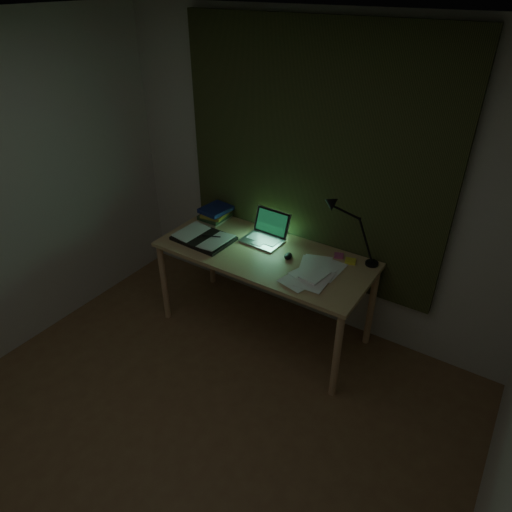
{
  "coord_description": "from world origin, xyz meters",
  "views": [
    {
      "loc": [
        1.49,
        -1.07,
        2.68
      ],
      "look_at": [
        -0.14,
        1.42,
        0.82
      ],
      "focal_mm": 32.0,
      "sensor_mm": 36.0,
      "label": 1
    }
  ],
  "objects": [
    {
      "name": "book_stack",
      "position": [
        -0.8,
        1.77,
        0.86
      ],
      "size": [
        0.22,
        0.26,
        0.14
      ],
      "primitive_type": null,
      "rotation": [
        0.0,
        0.0,
        0.02
      ],
      "color": "silver",
      "rests_on": "desk"
    },
    {
      "name": "loose_papers",
      "position": [
        0.29,
        1.48,
        0.8
      ],
      "size": [
        0.35,
        0.37,
        0.02
      ],
      "primitive_type": null,
      "rotation": [
        0.0,
        0.0,
        0.01
      ],
      "color": "white",
      "rests_on": "desk"
    },
    {
      "name": "wall_back",
      "position": [
        0.0,
        2.0,
        1.25
      ],
      "size": [
        3.5,
        0.0,
        2.5
      ],
      "primitive_type": "cube",
      "color": "beige",
      "rests_on": "ground"
    },
    {
      "name": "sticky_pink",
      "position": [
        0.38,
        1.81,
        0.8
      ],
      "size": [
        0.09,
        0.09,
        0.02
      ],
      "primitive_type": "cube",
      "rotation": [
        0.0,
        0.0,
        0.36
      ],
      "color": "#C34B85",
      "rests_on": "desk"
    },
    {
      "name": "floor",
      "position": [
        0.0,
        0.0,
        0.0
      ],
      "size": [
        3.5,
        4.0,
        0.0
      ],
      "primitive_type": "cube",
      "color": "brown",
      "rests_on": "ground"
    },
    {
      "name": "open_textbook",
      "position": [
        -0.68,
        1.44,
        0.81
      ],
      "size": [
        0.48,
        0.35,
        0.04
      ],
      "primitive_type": null,
      "rotation": [
        0.0,
        0.0,
        -0.04
      ],
      "color": "silver",
      "rests_on": "desk"
    },
    {
      "name": "ceiling",
      "position": [
        0.0,
        0.0,
        2.5
      ],
      "size": [
        3.5,
        4.0,
        0.0
      ],
      "primitive_type": "cube",
      "color": "white",
      "rests_on": "ground"
    },
    {
      "name": "curtain",
      "position": [
        0.0,
        1.96,
        1.45
      ],
      "size": [
        2.2,
        0.06,
        2.0
      ],
      "primitive_type": "cube",
      "color": "#272E17",
      "rests_on": "wall_back"
    },
    {
      "name": "mouse",
      "position": [
        0.05,
        1.58,
        0.81
      ],
      "size": [
        0.08,
        0.11,
        0.04
      ],
      "primitive_type": "ellipsoid",
      "rotation": [
        0.0,
        0.0,
        0.29
      ],
      "color": "black",
      "rests_on": "desk"
    },
    {
      "name": "desk_lamp",
      "position": [
        0.63,
        1.84,
        1.06
      ],
      "size": [
        0.39,
        0.32,
        0.54
      ],
      "primitive_type": null,
      "rotation": [
        0.0,
        0.0,
        0.11
      ],
      "color": "black",
      "rests_on": "desk"
    },
    {
      "name": "desk",
      "position": [
        -0.14,
        1.54,
        0.39
      ],
      "size": [
        1.73,
        0.76,
        0.79
      ],
      "primitive_type": null,
      "color": "tan",
      "rests_on": "floor"
    },
    {
      "name": "sticky_yellow",
      "position": [
        0.48,
        1.79,
        0.8
      ],
      "size": [
        0.1,
        0.1,
        0.02
      ],
      "primitive_type": "cube",
      "rotation": [
        0.0,
        0.0,
        0.29
      ],
      "color": "yellow",
      "rests_on": "desk"
    },
    {
      "name": "laptop",
      "position": [
        -0.25,
        1.68,
        0.9
      ],
      "size": [
        0.34,
        0.38,
        0.23
      ],
      "primitive_type": null,
      "rotation": [
        0.0,
        0.0,
        -0.03
      ],
      "color": "silver",
      "rests_on": "desk"
    }
  ]
}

